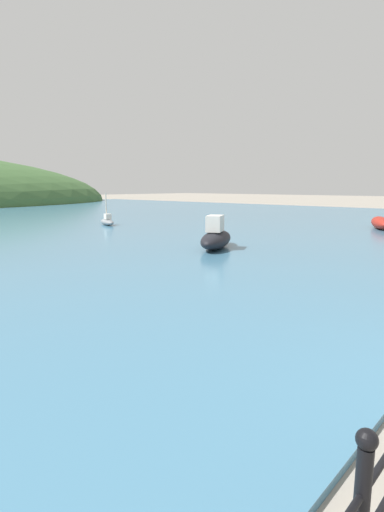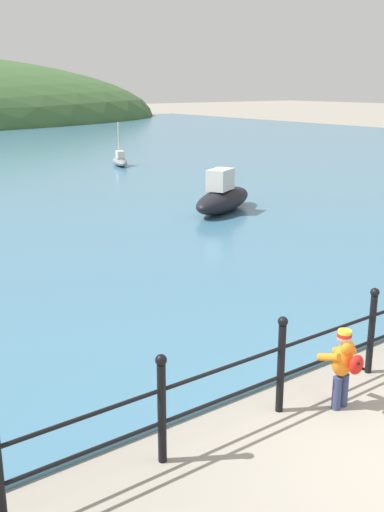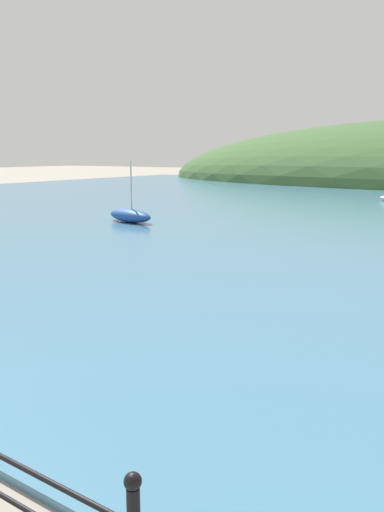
{
  "view_description": "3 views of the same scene",
  "coord_description": "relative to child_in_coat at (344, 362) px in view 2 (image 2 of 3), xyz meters",
  "views": [
    {
      "loc": [
        -5.65,
        0.89,
        2.49
      ],
      "look_at": [
        -0.39,
        5.7,
        1.23
      ],
      "focal_mm": 28.0,
      "sensor_mm": 36.0,
      "label": 1
    },
    {
      "loc": [
        -4.87,
        -3.0,
        3.77
      ],
      "look_at": [
        0.76,
        4.61,
        1.04
      ],
      "focal_mm": 42.0,
      "sensor_mm": 36.0,
      "label": 2
    },
    {
      "loc": [
        6.66,
        -0.66,
        3.21
      ],
      "look_at": [
        1.36,
        7.37,
        1.23
      ],
      "focal_mm": 35.0,
      "sensor_mm": 36.0,
      "label": 3
    }
  ],
  "objects": [
    {
      "name": "iron_railing",
      "position": [
        -0.64,
        0.39,
        0.04
      ],
      "size": [
        10.17,
        0.12,
        1.21
      ],
      "color": "black",
      "rests_on": "ground"
    },
    {
      "name": "boat_nearest_quay",
      "position": [
        8.62,
        20.34,
        -0.27
      ],
      "size": [
        1.25,
        2.1,
        1.98
      ],
      "color": "gray",
      "rests_on": "water"
    },
    {
      "name": "boat_blue_hull",
      "position": [
        5.88,
        9.43,
        -0.09
      ],
      "size": [
        3.23,
        2.31,
        1.29
      ],
      "color": "black",
      "rests_on": "water"
    },
    {
      "name": "child_in_coat",
      "position": [
        0.0,
        0.0,
        0.0
      ],
      "size": [
        0.39,
        0.53,
        1.0
      ],
      "color": "navy",
      "rests_on": "ground"
    }
  ]
}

